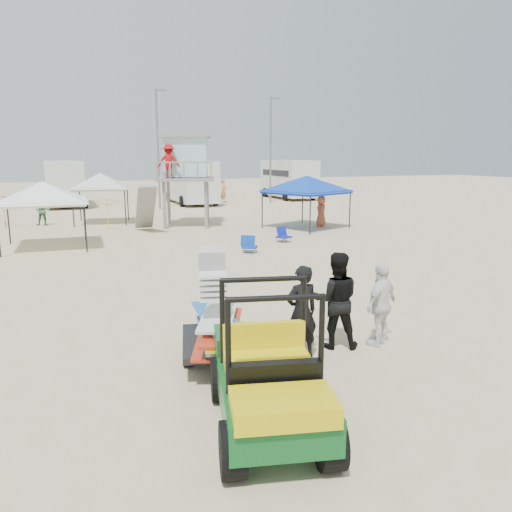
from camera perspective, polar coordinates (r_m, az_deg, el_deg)
name	(u,v)px	position (r m, az deg, el deg)	size (l,w,h in m)	color
ground	(293,359)	(9.16, 4.21, -11.71)	(140.00, 140.00, 0.00)	beige
utility_cart	(268,367)	(6.60, 1.42, -12.54)	(1.85, 2.80, 1.95)	#0C4F1D
surf_trailer	(215,324)	(8.71, -4.71, -7.72)	(1.52, 2.24, 1.82)	black
man_left	(301,312)	(8.95, 5.22, -6.42)	(0.62, 0.41, 1.71)	black
man_mid	(336,300)	(9.54, 9.10, -4.99)	(0.89, 0.70, 1.84)	black
man_right	(381,304)	(9.83, 14.11, -5.38)	(0.95, 0.40, 1.62)	white
lifeguard_tower	(183,160)	(26.26, -8.30, 10.76)	(3.56, 3.56, 4.52)	gray
canopy_blue	(307,178)	(25.24, 5.80, 8.81)	(4.28, 4.28, 3.04)	black
canopy_white_a	(42,185)	(21.28, -23.27, 7.45)	(3.26, 3.26, 3.03)	black
canopy_white_c	(100,176)	(28.22, -17.40, 8.75)	(3.21, 3.21, 3.11)	black
umbrella_a	(4,211)	(28.68, -26.82, 4.61)	(1.81, 1.84, 1.66)	red
umbrella_b	(108,214)	(25.54, -16.51, 4.63)	(1.75, 1.79, 1.61)	yellow
beach_chair_b	(283,234)	(21.26, 3.08, 2.47)	(0.70, 0.77, 0.64)	#0F1FAB
beach_chair_c	(249,244)	(18.87, -0.85, 1.36)	(0.72, 0.81, 0.64)	#0D3796
rv_mid_left	(64,181)	(39.09, -21.06, 7.97)	(2.65, 6.50, 3.25)	silver
rv_mid_right	(191,180)	(38.83, -7.49, 8.61)	(2.64, 7.00, 3.25)	silver
rv_far_right	(288,177)	(43.35, 3.73, 8.95)	(2.64, 6.60, 3.25)	silver
light_pole_left	(158,150)	(35.20, -11.15, 11.80)	(0.14, 0.14, 8.00)	slate
light_pole_right	(271,151)	(39.34, 1.67, 11.93)	(0.14, 0.14, 8.00)	slate
distant_beachgoers	(110,210)	(27.46, -16.32, 5.09)	(20.18, 15.77, 1.85)	#305491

